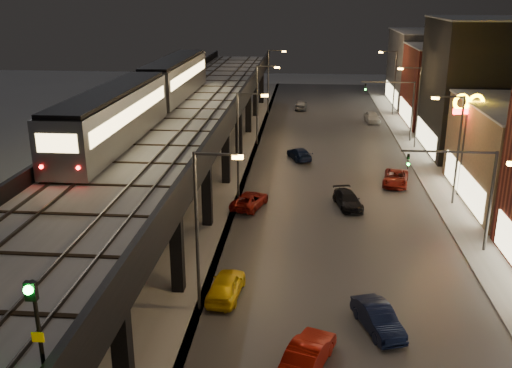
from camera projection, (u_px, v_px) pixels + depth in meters
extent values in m
cube|color=#46474D|center=(334.00, 186.00, 51.43)|extent=(17.00, 120.00, 0.06)
cube|color=#9FA1A8|center=(447.00, 188.00, 50.57)|extent=(4.00, 120.00, 0.14)
cube|color=#9FA1A8|center=(187.00, 181.00, 52.57)|extent=(11.00, 120.00, 0.06)
cube|color=black|center=(177.00, 127.00, 47.90)|extent=(9.00, 100.00, 1.00)
cube|color=black|center=(123.00, 354.00, 23.11)|extent=(0.70, 0.70, 5.30)
cube|color=black|center=(27.00, 295.00, 22.62)|extent=(8.00, 0.60, 0.50)
cube|color=black|center=(52.00, 244.00, 33.17)|extent=(0.70, 0.70, 5.30)
cube|color=black|center=(177.00, 249.00, 32.55)|extent=(0.70, 0.70, 5.30)
cube|color=black|center=(110.00, 206.00, 32.06)|extent=(8.00, 0.60, 0.50)
cube|color=black|center=(109.00, 189.00, 42.61)|extent=(0.70, 0.70, 5.30)
cube|color=black|center=(207.00, 191.00, 41.98)|extent=(0.70, 0.70, 5.30)
cube|color=black|center=(156.00, 158.00, 41.50)|extent=(8.00, 0.60, 0.50)
cube|color=black|center=(146.00, 153.00, 52.05)|extent=(0.70, 0.70, 5.30)
cube|color=black|center=(226.00, 155.00, 51.42)|extent=(0.70, 0.70, 5.30)
cube|color=black|center=(184.00, 127.00, 50.94)|extent=(8.00, 0.60, 0.50)
cube|color=black|center=(171.00, 128.00, 61.49)|extent=(0.70, 0.70, 5.30)
cube|color=black|center=(239.00, 130.00, 60.86)|extent=(0.70, 0.70, 5.30)
cube|color=black|center=(204.00, 106.00, 60.38)|extent=(8.00, 0.60, 0.50)
cube|color=black|center=(189.00, 110.00, 70.93)|extent=(0.70, 0.70, 5.30)
cube|color=black|center=(248.00, 111.00, 70.30)|extent=(0.70, 0.70, 5.30)
cube|color=black|center=(218.00, 91.00, 69.82)|extent=(8.00, 0.60, 0.50)
cube|color=black|center=(203.00, 96.00, 80.37)|extent=(0.70, 0.70, 5.30)
cube|color=black|center=(256.00, 97.00, 79.74)|extent=(0.70, 0.70, 5.30)
cube|color=black|center=(229.00, 79.00, 79.26)|extent=(8.00, 0.60, 0.50)
cube|color=black|center=(215.00, 86.00, 89.81)|extent=(0.70, 0.70, 5.30)
cube|color=black|center=(261.00, 86.00, 89.18)|extent=(0.70, 0.70, 5.30)
cube|color=black|center=(238.00, 70.00, 88.70)|extent=(8.00, 0.60, 0.50)
cube|color=#B2B7C1|center=(176.00, 121.00, 47.72)|extent=(8.40, 100.00, 0.16)
cube|color=#332D28|center=(139.00, 118.00, 47.94)|extent=(0.08, 98.00, 0.16)
cube|color=#332D28|center=(155.00, 118.00, 47.82)|extent=(0.08, 98.00, 0.16)
cube|color=#332D28|center=(191.00, 119.00, 47.56)|extent=(0.08, 98.00, 0.16)
cube|color=#332D28|center=(208.00, 119.00, 47.44)|extent=(0.08, 98.00, 0.16)
cube|color=black|center=(125.00, 168.00, 34.47)|extent=(7.80, 0.24, 0.06)
cube|color=black|center=(181.00, 115.00, 49.57)|extent=(7.80, 0.24, 0.06)
cube|color=black|center=(211.00, 86.00, 64.67)|extent=(7.80, 0.24, 0.06)
cube|color=black|center=(230.00, 68.00, 79.78)|extent=(7.80, 0.24, 0.06)
cube|color=black|center=(228.00, 116.00, 47.20)|extent=(0.30, 100.00, 1.10)
cube|color=black|center=(125.00, 114.00, 47.93)|extent=(0.30, 100.00, 1.10)
cube|color=#F9E6AB|center=(463.00, 183.00, 47.21)|extent=(0.10, 12.00, 2.40)
cube|color=black|center=(489.00, 88.00, 60.08)|extent=(12.00, 13.00, 14.00)
cube|color=#F9E6AB|center=(426.00, 137.00, 62.32)|extent=(0.10, 10.40, 2.40)
cube|color=#B2B7C1|center=(498.00, 18.00, 57.82)|extent=(12.20, 13.20, 0.16)
cube|color=maroon|center=(455.00, 86.00, 73.94)|extent=(12.00, 12.00, 10.00)
cube|color=#F9E6AB|center=(406.00, 111.00, 75.53)|extent=(0.10, 9.60, 2.40)
cube|color=#B2B7C1|center=(460.00, 46.00, 72.32)|extent=(12.20, 12.20, 0.16)
cube|color=#4E4D51|center=(433.00, 69.00, 86.99)|extent=(12.00, 16.00, 11.00)
cube|color=#F9E6AB|center=(391.00, 94.00, 88.75)|extent=(0.10, 12.80, 2.40)
cube|color=#B2B7C1|center=(437.00, 31.00, 85.21)|extent=(12.20, 16.20, 0.16)
cylinder|color=#38383A|center=(197.00, 234.00, 29.93)|extent=(0.18, 0.18, 9.00)
cube|color=#38383A|center=(216.00, 154.00, 28.44)|extent=(2.20, 0.12, 0.12)
cube|color=gold|center=(238.00, 157.00, 28.38)|extent=(0.55, 0.28, 0.18)
cylinder|color=#38383A|center=(238.00, 147.00, 46.92)|extent=(0.18, 0.18, 9.00)
cube|color=#38383A|center=(251.00, 94.00, 45.43)|extent=(2.20, 0.12, 0.12)
cube|color=gold|center=(265.00, 96.00, 45.37)|extent=(0.55, 0.28, 0.18)
cylinder|color=#38383A|center=(458.00, 152.00, 45.42)|extent=(0.18, 0.18, 9.00)
cube|color=#38383A|center=(450.00, 97.00, 44.11)|extent=(2.20, 0.12, 0.12)
cube|color=gold|center=(435.00, 98.00, 44.25)|extent=(0.55, 0.28, 0.18)
cylinder|color=#38383A|center=(257.00, 106.00, 63.92)|extent=(0.18, 0.18, 9.00)
cube|color=#38383A|center=(267.00, 66.00, 62.42)|extent=(2.20, 0.12, 0.12)
cube|color=gold|center=(277.00, 67.00, 62.36)|extent=(0.55, 0.28, 0.18)
cylinder|color=#38383A|center=(418.00, 109.00, 62.42)|extent=(0.18, 0.18, 9.00)
cube|color=#38383A|center=(411.00, 68.00, 61.11)|extent=(2.20, 0.12, 0.12)
cube|color=gold|center=(400.00, 69.00, 61.24)|extent=(0.55, 0.28, 0.18)
cylinder|color=#38383A|center=(268.00, 82.00, 80.91)|extent=(0.18, 0.18, 9.00)
cube|color=#38383A|center=(276.00, 50.00, 79.41)|extent=(2.20, 0.12, 0.12)
cube|color=gold|center=(284.00, 51.00, 79.36)|extent=(0.55, 0.28, 0.18)
cylinder|color=#38383A|center=(395.00, 84.00, 79.41)|extent=(0.18, 0.18, 9.00)
cube|color=#38383A|center=(389.00, 51.00, 78.10)|extent=(2.20, 0.12, 0.12)
cube|color=gold|center=(381.00, 52.00, 78.23)|extent=(0.55, 0.28, 0.18)
cylinder|color=#38383A|center=(490.00, 203.00, 37.25)|extent=(0.20, 0.20, 7.00)
cube|color=#38383A|center=(449.00, 152.00, 36.42)|extent=(6.00, 0.12, 0.12)
imported|color=black|center=(408.00, 158.00, 36.79)|extent=(0.20, 0.16, 1.00)
sphere|color=#0CFF26|center=(408.00, 163.00, 36.73)|extent=(0.18, 0.18, 0.18)
cylinder|color=#38383A|center=(412.00, 112.00, 65.57)|extent=(0.20, 0.20, 7.00)
cube|color=#38383A|center=(388.00, 82.00, 64.74)|extent=(6.00, 0.12, 0.12)
imported|color=black|center=(366.00, 86.00, 65.11)|extent=(0.20, 0.16, 1.00)
sphere|color=#0CFF26|center=(365.00, 89.00, 65.05)|extent=(0.18, 0.18, 0.18)
cube|color=gray|center=(113.00, 118.00, 39.45)|extent=(3.03, 18.29, 3.45)
cube|color=black|center=(111.00, 91.00, 38.86)|extent=(2.72, 17.76, 0.26)
cube|color=#FFDA86|center=(91.00, 110.00, 39.43)|extent=(0.05, 16.72, 0.94)
cube|color=#FFDA86|center=(134.00, 111.00, 39.17)|extent=(0.05, 16.72, 0.94)
cube|color=gray|center=(175.00, 78.00, 57.74)|extent=(3.03, 18.29, 3.45)
cube|color=black|center=(174.00, 59.00, 57.15)|extent=(2.72, 17.76, 0.26)
cube|color=#FFDA86|center=(160.00, 73.00, 57.72)|extent=(0.05, 16.72, 0.94)
cube|color=#FFDA86|center=(190.00, 73.00, 57.46)|extent=(0.05, 16.72, 0.94)
cube|color=#FFDA86|center=(57.00, 143.00, 30.65)|extent=(2.30, 0.05, 1.04)
sphere|color=#FF0C0C|center=(41.00, 167.00, 31.15)|extent=(0.21, 0.21, 0.21)
sphere|color=#FF0C0C|center=(78.00, 168.00, 30.97)|extent=(0.21, 0.21, 0.21)
cylinder|color=black|center=(39.00, 329.00, 15.18)|extent=(0.12, 0.12, 2.88)
cube|color=black|center=(31.00, 291.00, 14.68)|extent=(0.31, 0.17, 0.53)
sphere|color=#0CFF26|center=(28.00, 290.00, 14.54)|extent=(0.25, 0.25, 0.25)
cube|color=#FFF200|center=(38.00, 337.00, 15.14)|extent=(0.34, 0.04, 0.29)
imported|color=yellow|center=(226.00, 286.00, 32.38)|extent=(2.04, 4.32, 1.43)
imported|color=maroon|center=(308.00, 355.00, 26.30)|extent=(2.80, 4.50, 1.40)
imported|color=maroon|center=(250.00, 201.00, 46.00)|extent=(3.14, 4.76, 1.22)
imported|color=#101B3F|center=(299.00, 154.00, 59.24)|extent=(3.02, 4.52, 1.22)
imported|color=gray|center=(301.00, 105.00, 84.68)|extent=(1.81, 4.22, 1.42)
imported|color=black|center=(378.00, 319.00, 29.20)|extent=(2.65, 4.30, 1.34)
imported|color=maroon|center=(396.00, 179.00, 51.38)|extent=(2.94, 4.88, 1.27)
imported|color=black|center=(348.00, 201.00, 46.03)|extent=(2.60, 4.50, 1.23)
imported|color=silver|center=(372.00, 118.00, 76.09)|extent=(2.03, 4.30, 1.42)
cylinder|color=#38383A|center=(462.00, 156.00, 47.77)|extent=(0.24, 0.24, 7.10)
cube|color=#FF0C0C|center=(468.00, 111.00, 46.56)|extent=(2.49, 0.25, 0.44)
torus|color=#E8A400|center=(462.00, 102.00, 46.38)|extent=(1.46, 0.61, 1.44)
torus|color=#E8A400|center=(476.00, 103.00, 46.28)|extent=(1.46, 0.61, 1.44)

